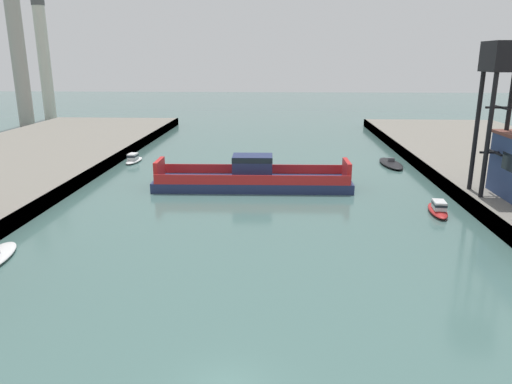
% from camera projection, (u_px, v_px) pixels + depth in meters
% --- Properties ---
extents(chain_ferry, '(22.93, 6.22, 3.90)m').
position_uv_depth(chain_ferry, '(253.00, 178.00, 55.87)').
color(chain_ferry, navy).
rests_on(chain_ferry, ground).
extents(moored_boat_near_left, '(1.97, 5.11, 1.35)m').
position_uv_depth(moored_boat_near_left, '(134.00, 159.00, 69.83)').
color(moored_boat_near_left, white).
rests_on(moored_boat_near_left, ground).
extents(moored_boat_mid_right, '(2.04, 5.24, 1.38)m').
position_uv_depth(moored_boat_mid_right, '(438.00, 209.00, 46.68)').
color(moored_boat_mid_right, red).
rests_on(moored_boat_mid_right, ground).
extents(moored_boat_far_left, '(3.09, 7.94, 1.09)m').
position_uv_depth(moored_boat_far_left, '(391.00, 163.00, 67.81)').
color(moored_boat_far_left, black).
rests_on(moored_boat_far_left, ground).
extents(crane_tower, '(3.85, 3.85, 14.71)m').
position_uv_depth(crane_tower, '(506.00, 72.00, 45.18)').
color(crane_tower, black).
rests_on(crane_tower, quay_right).
extents(smokestack_distant_a, '(3.44, 3.44, 29.15)m').
position_uv_depth(smokestack_distant_a, '(18.00, 54.00, 103.75)').
color(smokestack_distant_a, '#9E998E').
rests_on(smokestack_distant_a, ground).
extents(smokestack_distant_b, '(3.04, 3.04, 28.65)m').
position_uv_depth(smokestack_distant_b, '(44.00, 55.00, 115.55)').
color(smokestack_distant_b, beige).
rests_on(smokestack_distant_b, ground).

